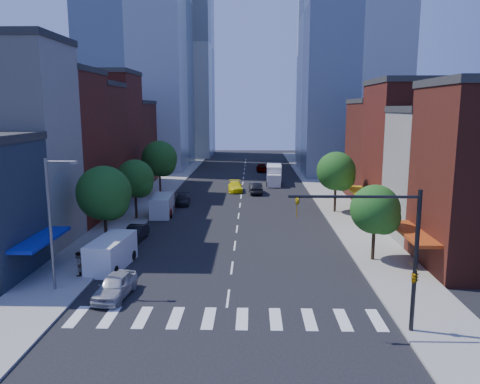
{
  "coord_description": "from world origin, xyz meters",
  "views": [
    {
      "loc": [
        1.55,
        -29.14,
        12.42
      ],
      "look_at": [
        0.48,
        12.0,
        5.0
      ],
      "focal_mm": 35.0,
      "sensor_mm": 36.0,
      "label": 1
    }
  ],
  "objects_px": {
    "parked_car_second": "(135,233)",
    "taxi": "(235,187)",
    "parked_car_front": "(115,286)",
    "pedestrian_near": "(98,252)",
    "pedestrian_far": "(78,264)",
    "parked_car_rear": "(182,200)",
    "traffic_car_far": "(262,167)",
    "box_truck": "(274,175)",
    "parked_car_third": "(162,209)",
    "traffic_car_oncoming": "(256,188)",
    "cargo_van_near": "(111,253)",
    "cargo_van_far": "(162,206)"
  },
  "relations": [
    {
      "from": "parked_car_second",
      "to": "taxi",
      "type": "bearing_deg",
      "value": 76.9
    },
    {
      "from": "taxi",
      "to": "parked_car_front",
      "type": "bearing_deg",
      "value": -103.04
    },
    {
      "from": "pedestrian_near",
      "to": "pedestrian_far",
      "type": "height_order",
      "value": "pedestrian_near"
    },
    {
      "from": "parked_car_rear",
      "to": "parked_car_second",
      "type": "bearing_deg",
      "value": -102.14
    },
    {
      "from": "traffic_car_far",
      "to": "box_truck",
      "type": "xyz_separation_m",
      "value": [
        1.69,
        -15.6,
        0.66
      ]
    },
    {
      "from": "taxi",
      "to": "pedestrian_far",
      "type": "bearing_deg",
      "value": -109.56
    },
    {
      "from": "box_truck",
      "to": "pedestrian_near",
      "type": "xyz_separation_m",
      "value": [
        -15.91,
        -40.77,
        -0.36
      ]
    },
    {
      "from": "taxi",
      "to": "box_truck",
      "type": "bearing_deg",
      "value": 44.34
    },
    {
      "from": "parked_car_second",
      "to": "parked_car_rear",
      "type": "relative_size",
      "value": 0.96
    },
    {
      "from": "parked_car_second",
      "to": "parked_car_third",
      "type": "xyz_separation_m",
      "value": [
        0.47,
        10.78,
        0.04
      ]
    },
    {
      "from": "traffic_car_oncoming",
      "to": "pedestrian_far",
      "type": "relative_size",
      "value": 2.78
    },
    {
      "from": "cargo_van_near",
      "to": "traffic_car_far",
      "type": "height_order",
      "value": "cargo_van_near"
    },
    {
      "from": "parked_car_third",
      "to": "taxi",
      "type": "distance_m",
      "value": 17.87
    },
    {
      "from": "cargo_van_far",
      "to": "pedestrian_near",
      "type": "relative_size",
      "value": 2.91
    },
    {
      "from": "pedestrian_far",
      "to": "traffic_car_oncoming",
      "type": "bearing_deg",
      "value": 169.27
    },
    {
      "from": "parked_car_rear",
      "to": "traffic_car_oncoming",
      "type": "relative_size",
      "value": 0.89
    },
    {
      "from": "parked_car_second",
      "to": "parked_car_rear",
      "type": "distance_m",
      "value": 16.92
    },
    {
      "from": "parked_car_rear",
      "to": "cargo_van_near",
      "type": "xyz_separation_m",
      "value": [
        -2.02,
        -24.56,
        0.54
      ]
    },
    {
      "from": "parked_car_third",
      "to": "traffic_car_far",
      "type": "bearing_deg",
      "value": 65.42
    },
    {
      "from": "parked_car_rear",
      "to": "pedestrian_near",
      "type": "xyz_separation_m",
      "value": [
        -3.25,
        -23.94,
        0.47
      ]
    },
    {
      "from": "parked_car_third",
      "to": "pedestrian_near",
      "type": "relative_size",
      "value": 2.77
    },
    {
      "from": "cargo_van_far",
      "to": "traffic_car_far",
      "type": "relative_size",
      "value": 1.18
    },
    {
      "from": "traffic_car_oncoming",
      "to": "traffic_car_far",
      "type": "relative_size",
      "value": 1.05
    },
    {
      "from": "parked_car_rear",
      "to": "cargo_van_near",
      "type": "relative_size",
      "value": 0.77
    },
    {
      "from": "parked_car_second",
      "to": "cargo_van_near",
      "type": "relative_size",
      "value": 0.74
    },
    {
      "from": "parked_car_third",
      "to": "parked_car_rear",
      "type": "xyz_separation_m",
      "value": [
        1.53,
        6.03,
        -0.1
      ]
    },
    {
      "from": "parked_car_rear",
      "to": "traffic_car_oncoming",
      "type": "bearing_deg",
      "value": 35.49
    },
    {
      "from": "traffic_car_far",
      "to": "pedestrian_far",
      "type": "height_order",
      "value": "pedestrian_far"
    },
    {
      "from": "parked_car_front",
      "to": "parked_car_second",
      "type": "height_order",
      "value": "parked_car_front"
    },
    {
      "from": "parked_car_third",
      "to": "box_truck",
      "type": "relative_size",
      "value": 0.69
    },
    {
      "from": "box_truck",
      "to": "pedestrian_near",
      "type": "height_order",
      "value": "box_truck"
    },
    {
      "from": "parked_car_second",
      "to": "traffic_car_far",
      "type": "relative_size",
      "value": 0.89
    },
    {
      "from": "parked_car_rear",
      "to": "box_truck",
      "type": "bearing_deg",
      "value": 47.7
    },
    {
      "from": "cargo_van_far",
      "to": "traffic_car_oncoming",
      "type": "relative_size",
      "value": 1.13
    },
    {
      "from": "parked_car_rear",
      "to": "traffic_car_far",
      "type": "distance_m",
      "value": 34.23
    },
    {
      "from": "traffic_car_oncoming",
      "to": "box_truck",
      "type": "bearing_deg",
      "value": -113.82
    },
    {
      "from": "taxi",
      "to": "pedestrian_far",
      "type": "height_order",
      "value": "pedestrian_far"
    },
    {
      "from": "parked_car_second",
      "to": "cargo_van_near",
      "type": "distance_m",
      "value": 7.77
    },
    {
      "from": "parked_car_rear",
      "to": "parked_car_front",
      "type": "bearing_deg",
      "value": -95.35
    },
    {
      "from": "parked_car_second",
      "to": "pedestrian_far",
      "type": "distance_m",
      "value": 10.09
    },
    {
      "from": "cargo_van_near",
      "to": "box_truck",
      "type": "height_order",
      "value": "box_truck"
    },
    {
      "from": "pedestrian_near",
      "to": "parked_car_third",
      "type": "bearing_deg",
      "value": 5.77
    },
    {
      "from": "cargo_van_near",
      "to": "pedestrian_near",
      "type": "relative_size",
      "value": 2.99
    },
    {
      "from": "taxi",
      "to": "traffic_car_oncoming",
      "type": "distance_m",
      "value": 3.5
    },
    {
      "from": "parked_car_second",
      "to": "traffic_car_far",
      "type": "distance_m",
      "value": 50.91
    },
    {
      "from": "taxi",
      "to": "box_truck",
      "type": "distance_m",
      "value": 9.27
    },
    {
      "from": "cargo_van_far",
      "to": "pedestrian_near",
      "type": "xyz_separation_m",
      "value": [
        -1.8,
        -17.61,
        -0.05
      ]
    },
    {
      "from": "parked_car_front",
      "to": "parked_car_rear",
      "type": "relative_size",
      "value": 1.03
    },
    {
      "from": "cargo_van_near",
      "to": "cargo_van_far",
      "type": "relative_size",
      "value": 1.03
    },
    {
      "from": "cargo_van_far",
      "to": "traffic_car_oncoming",
      "type": "height_order",
      "value": "cargo_van_far"
    }
  ]
}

